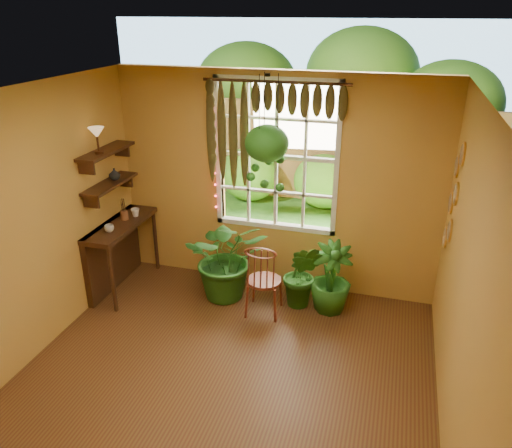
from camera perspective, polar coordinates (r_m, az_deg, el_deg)
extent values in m
plane|color=brown|center=(4.93, -4.87, -19.28)|extent=(4.50, 4.50, 0.00)
plane|color=silver|center=(3.67, -6.34, 13.35)|extent=(4.50, 4.50, 0.00)
plane|color=#C39142|center=(6.09, 2.22, 4.48)|extent=(4.00, 0.00, 4.00)
plane|color=#C39142|center=(5.16, -26.69, -1.83)|extent=(0.00, 4.50, 4.50)
plane|color=#C39142|center=(3.94, 23.08, -8.96)|extent=(0.00, 4.50, 4.50)
cube|color=white|center=(6.02, 2.34, 7.72)|extent=(1.52, 0.10, 1.86)
cube|color=white|center=(6.04, 2.41, 7.80)|extent=(1.38, 0.01, 1.78)
cylinder|color=#3E1D10|center=(5.73, 2.21, 15.92)|extent=(1.70, 0.04, 0.04)
cube|color=#3E1D10|center=(6.38, -15.22, -0.10)|extent=(0.40, 1.20, 0.06)
cube|color=#3E1D10|center=(6.63, -16.03, -3.27)|extent=(0.08, 1.18, 0.90)
cylinder|color=#3E1D10|center=(6.08, -16.10, -6.09)|extent=(0.05, 0.05, 0.86)
cylinder|color=#3E1D10|center=(6.91, -11.41, -1.83)|extent=(0.05, 0.05, 0.86)
cube|color=#3E1D10|center=(6.23, -16.33, 4.44)|extent=(0.25, 0.90, 0.04)
cube|color=#3E1D10|center=(6.12, -16.76, 7.98)|extent=(0.25, 0.90, 0.04)
cube|color=#205017|center=(11.20, 8.44, 5.86)|extent=(14.00, 10.00, 0.04)
cube|color=olive|center=(9.23, 7.11, 8.06)|extent=(12.00, 0.10, 1.80)
plane|color=#84B5DD|center=(12.60, 10.13, 15.07)|extent=(12.00, 0.00, 12.00)
cylinder|color=maroon|center=(5.83, 0.93, -6.51)|extent=(0.42, 0.42, 0.04)
torus|color=maroon|center=(5.47, 0.55, -3.27)|extent=(0.38, 0.05, 0.38)
imported|color=#1E5115|center=(6.10, -3.32, -3.81)|extent=(1.21, 1.13, 1.08)
imported|color=#1E5115|center=(5.96, 5.33, -5.84)|extent=(0.52, 0.45, 0.85)
imported|color=#1E5115|center=(5.94, 8.56, -6.10)|extent=(0.61, 0.61, 0.86)
ellipsoid|color=black|center=(5.67, 1.24, 8.46)|extent=(0.29, 0.29, 0.18)
ellipsoid|color=#1E5115|center=(5.65, 1.25, 9.19)|extent=(0.50, 0.50, 0.42)
imported|color=silver|center=(6.13, -16.43, -0.48)|extent=(0.14, 0.14, 0.09)
imported|color=beige|center=(6.50, -13.62, 1.29)|extent=(0.13, 0.13, 0.10)
cylinder|color=brown|center=(6.43, -14.82, 0.99)|extent=(0.10, 0.10, 0.12)
imported|color=#B2AD99|center=(6.29, -15.87, 5.52)|extent=(0.15, 0.15, 0.14)
cylinder|color=#502B16|center=(5.97, -17.51, 7.84)|extent=(0.10, 0.10, 0.03)
cylinder|color=#502B16|center=(5.94, -17.62, 8.71)|extent=(0.02, 0.02, 0.18)
cone|color=slate|center=(5.92, -17.77, 9.92)|extent=(0.18, 0.18, 0.12)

